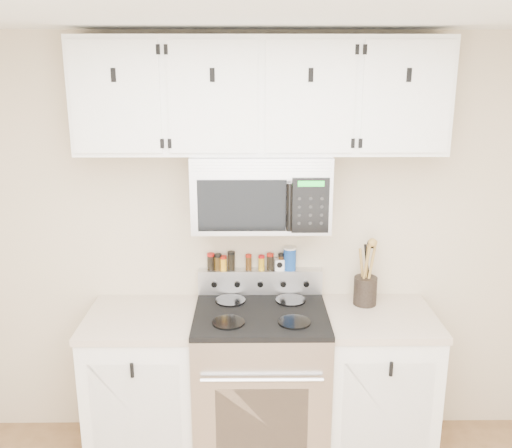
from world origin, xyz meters
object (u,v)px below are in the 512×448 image
at_px(microwave, 261,191).
at_px(utensil_crock, 365,288).
at_px(range, 261,383).
at_px(salt_canister, 290,258).

height_order(microwave, utensil_crock, microwave).
xyz_separation_m(range, salt_canister, (0.18, 0.28, 0.69)).
bearing_deg(range, salt_canister, 57.42).
bearing_deg(range, utensil_crock, 14.81).
distance_m(utensil_crock, salt_canister, 0.49).
relative_size(range, utensil_crock, 2.74).
relative_size(microwave, utensil_crock, 1.89).
bearing_deg(salt_canister, utensil_crock, -14.52).
xyz_separation_m(microwave, utensil_crock, (0.63, 0.04, -0.61)).
bearing_deg(salt_canister, range, -122.58).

